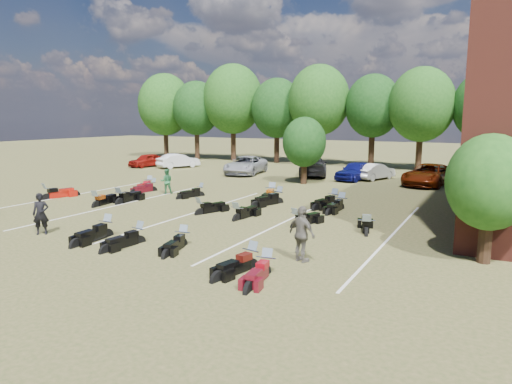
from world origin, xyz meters
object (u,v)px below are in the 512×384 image
Objects in this scene: car_4 at (356,171)px; motorcycle_3 at (183,246)px; car_0 at (147,160)px; person_black at (41,214)px; person_grey at (302,234)px; person_green at (167,181)px; motorcycle_14 at (153,191)px; motorcycle_7 at (47,199)px.

car_4 is 21.55m from motorcycle_3.
person_black reaches higher than car_0.
car_0 is at bearing 120.75° from motorcycle_3.
person_grey reaches higher than car_0.
motorcycle_3 is (8.42, -9.40, -0.81)m from person_green.
motorcycle_3 is (-4.73, -0.40, -0.97)m from person_grey.
car_4 is 15.74m from motorcycle_14.
motorcycle_14 reaches higher than motorcycle_3.
person_grey is 18.62m from motorcycle_7.
motorcycle_7 is (-7.11, 5.66, -0.88)m from person_black.
person_grey is (4.16, -21.13, 0.23)m from car_4.
motorcycle_14 is (-9.90, 9.79, 0.00)m from motorcycle_3.
person_black is 6.54m from motorcycle_3.
motorcycle_14 is at bearing -108.70° from motorcycle_7.
motorcycle_3 is at bearing -38.22° from car_0.
person_green is 7.20m from motorcycle_7.
car_0 is at bearing -82.39° from person_green.
car_0 is 1.59× the size of motorcycle_7.
person_grey is 0.95× the size of motorcycle_3.
motorcycle_7 reaches higher than motorcycle_3.
person_grey is at bearing -65.79° from car_4.
motorcycle_7 reaches higher than motorcycle_14.
person_black is 0.72× the size of motorcycle_7.
person_green is at bearing 118.54° from motorcycle_3.
person_grey reaches higher than person_green.
car_4 is (21.19, 0.19, 0.07)m from car_0.
car_4 is 22.20m from motorcycle_7.
person_black reaches higher than person_green.
car_0 is 18.48m from motorcycle_7.
person_green reaches higher than motorcycle_7.
motorcycle_14 is (-10.47, -11.73, -0.74)m from car_4.
motorcycle_14 is at bearing -118.67° from car_4.
motorcycle_7 is at bearing -59.39° from car_0.
person_grey is (11.07, 1.73, 0.09)m from person_black.
person_black is at bearing -93.75° from car_4.
motorcycle_3 is 14.13m from motorcycle_7.
car_0 is 2.01× the size of person_grey.
person_green is 0.84× the size of person_grey.
person_black is at bearing 155.72° from motorcycle_7.
person_green is 15.93m from person_grey.
motorcycle_7 is (-14.01, -17.21, -0.74)m from car_4.
person_grey reaches higher than person_black.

